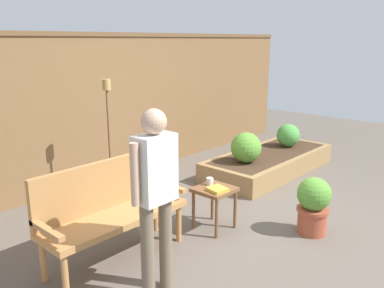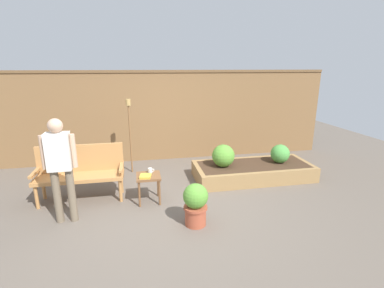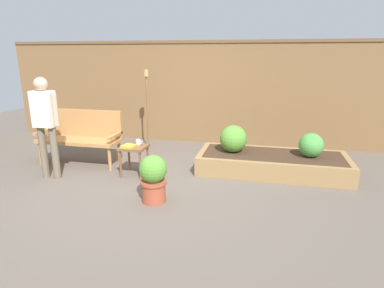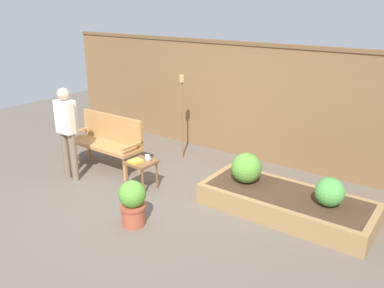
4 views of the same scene
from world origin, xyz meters
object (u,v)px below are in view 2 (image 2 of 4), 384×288
garden_bench (80,169)px  tiki_torch (129,123)px  side_table (149,180)px  cup_on_table (150,170)px  potted_boxwood (196,203)px  shrub_near_bench (223,156)px  book_on_table (145,176)px  person_by_bench (60,162)px  shrub_far_corner (280,154)px

garden_bench → tiki_torch: tiki_torch is taller
side_table → cup_on_table: cup_on_table is taller
potted_boxwood → garden_bench: bearing=145.3°
shrub_near_bench → side_table: bearing=-157.0°
tiki_torch → garden_bench: bearing=-127.1°
side_table → book_on_table: book_on_table is taller
potted_boxwood → person_by_bench: size_ratio=0.41×
garden_bench → potted_boxwood: 2.16m
side_table → shrub_far_corner: size_ratio=1.25×
shrub_far_corner → tiki_torch: tiki_torch is taller
cup_on_table → shrub_far_corner: 2.75m
side_table → person_by_bench: bearing=-162.0°
garden_bench → side_table: 1.20m
garden_bench → cup_on_table: garden_bench is taller
garden_bench → book_on_table: garden_bench is taller
shrub_near_bench → cup_on_table: bearing=-160.0°
side_table → shrub_near_bench: size_ratio=1.07×
cup_on_table → book_on_table: bearing=-116.3°
cup_on_table → shrub_far_corner: shrub_far_corner is taller
side_table → person_by_bench: (-1.24, -0.40, 0.54)m
book_on_table → shrub_near_bench: size_ratio=0.43×
shrub_near_bench → shrub_far_corner: shrub_near_bench is taller
book_on_table → shrub_far_corner: (2.79, 0.72, -0.01)m
book_on_table → tiki_torch: size_ratio=0.12×
book_on_table → tiki_torch: (-0.26, 1.54, 0.60)m
cup_on_table → shrub_near_bench: size_ratio=0.24×
side_table → tiki_torch: size_ratio=0.30×
person_by_bench → side_table: bearing=18.0°
potted_boxwood → tiki_torch: 2.62m
book_on_table → cup_on_table: bearing=74.0°
person_by_bench → cup_on_table: bearing=21.6°
shrub_far_corner → person_by_bench: (-3.97, -1.04, 0.44)m
potted_boxwood → shrub_far_corner: size_ratio=1.65×
side_table → tiki_torch: bearing=101.8°
garden_bench → shrub_near_bench: garden_bench is taller
garden_bench → cup_on_table: size_ratio=13.17×
person_by_bench → shrub_near_bench: bearing=20.8°
side_table → book_on_table: (-0.05, -0.08, 0.10)m
cup_on_table → tiki_torch: bearing=104.2°
garden_bench → tiki_torch: bearing=52.9°
garden_bench → person_by_bench: bearing=-97.3°
side_table → potted_boxwood: potted_boxwood is taller
tiki_torch → book_on_table: bearing=-80.6°
garden_bench → book_on_table: bearing=-22.2°
shrub_far_corner → shrub_near_bench: bearing=180.0°
side_table → tiki_torch: 1.65m
book_on_table → person_by_bench: (-1.19, -0.32, 0.44)m
shrub_far_corner → tiki_torch: 3.21m
garden_bench → side_table: size_ratio=3.00×
garden_bench → cup_on_table: bearing=-12.5°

